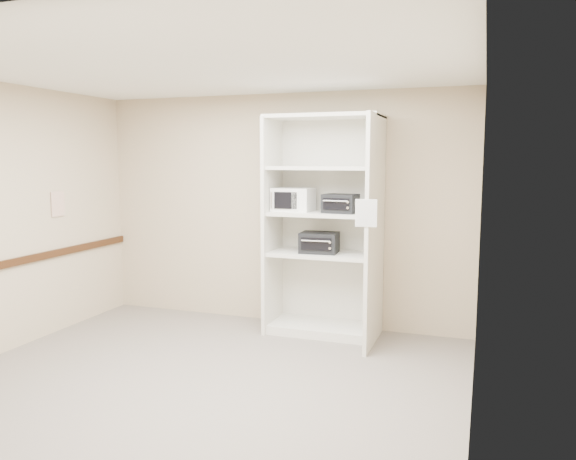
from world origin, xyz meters
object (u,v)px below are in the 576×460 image
(shelving_unit, at_px, (328,234))
(toaster_oven_lower, at_px, (319,243))
(toaster_oven_upper, at_px, (341,204))
(microwave, at_px, (293,199))

(shelving_unit, height_order, toaster_oven_lower, shelving_unit)
(toaster_oven_upper, bearing_deg, microwave, -179.40)
(shelving_unit, bearing_deg, microwave, -178.24)
(shelving_unit, height_order, toaster_oven_upper, shelving_unit)
(toaster_oven_upper, xyz_separation_m, toaster_oven_lower, (-0.24, 0.02, -0.44))
(toaster_oven_upper, bearing_deg, shelving_unit, 163.97)
(toaster_oven_upper, height_order, toaster_oven_lower, toaster_oven_upper)
(microwave, relative_size, toaster_oven_lower, 1.06)
(microwave, xyz_separation_m, toaster_oven_upper, (0.55, -0.05, -0.03))
(shelving_unit, height_order, microwave, shelving_unit)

